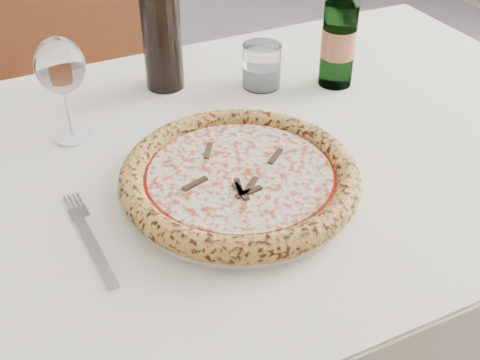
{
  "coord_description": "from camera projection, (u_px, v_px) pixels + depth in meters",
  "views": [
    {
      "loc": [
        -0.29,
        -0.8,
        1.28
      ],
      "look_at": [
        0.02,
        -0.18,
        0.78
      ],
      "focal_mm": 45.0,
      "sensor_mm": 36.0,
      "label": 1
    }
  ],
  "objects": [
    {
      "name": "plate",
      "position": [
        240.0,
        186.0,
        0.86
      ],
      "size": [
        0.32,
        0.32,
        0.02
      ],
      "color": "white",
      "rests_on": "dining_table"
    },
    {
      "name": "chair_far",
      "position": [
        66.0,
        74.0,
        1.66
      ],
      "size": [
        0.54,
        0.54,
        0.93
      ],
      "color": "brown",
      "rests_on": "floor"
    },
    {
      "name": "fork",
      "position": [
        90.0,
        239.0,
        0.78
      ],
      "size": [
        0.03,
        0.21,
        0.0
      ],
      "color": "gray",
      "rests_on": "dining_table"
    },
    {
      "name": "tumbler",
      "position": [
        262.0,
        68.0,
        1.11
      ],
      "size": [
        0.07,
        0.07,
        0.08
      ],
      "color": "white",
      "rests_on": "dining_table"
    },
    {
      "name": "wine_glass",
      "position": [
        60.0,
        68.0,
        0.91
      ],
      "size": [
        0.08,
        0.08,
        0.17
      ],
      "color": "silver",
      "rests_on": "dining_table"
    },
    {
      "name": "wine_bottle",
      "position": [
        161.0,
        23.0,
        1.05
      ],
      "size": [
        0.07,
        0.07,
        0.29
      ],
      "color": "black",
      "rests_on": "dining_table"
    },
    {
      "name": "dining_table",
      "position": [
        213.0,
        203.0,
        0.99
      ],
      "size": [
        1.4,
        0.84,
        0.76
      ],
      "color": "brown",
      "rests_on": "floor"
    },
    {
      "name": "beer_bottle",
      "position": [
        339.0,
        35.0,
        1.08
      ],
      "size": [
        0.06,
        0.06,
        0.24
      ],
      "color": "#325932",
      "rests_on": "dining_table"
    },
    {
      "name": "pizza",
      "position": [
        240.0,
        176.0,
        0.85
      ],
      "size": [
        0.34,
        0.34,
        0.04
      ],
      "color": "tan",
      "rests_on": "plate"
    }
  ]
}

